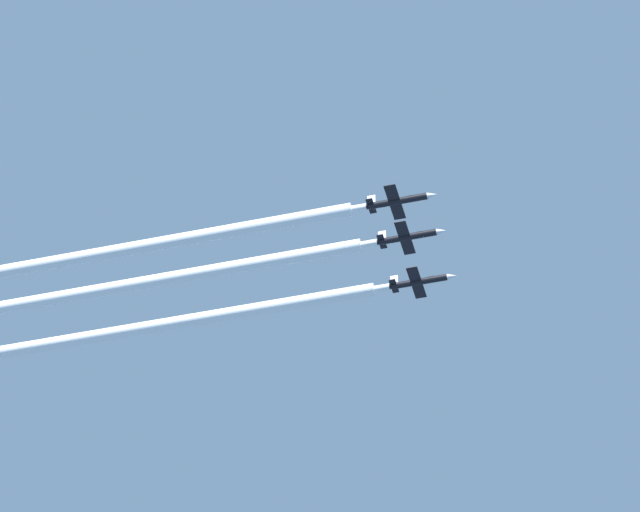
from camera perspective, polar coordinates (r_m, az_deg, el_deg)
jet_far_left at (r=259.24m, az=3.49°, el=-0.87°), size 7.51×10.93×2.63m
jet_inner_left at (r=251.70m, az=3.10°, el=0.67°), size 7.51×10.93×2.63m
jet_center at (r=245.53m, az=2.75°, el=1.91°), size 7.51×10.93×2.63m
smoke_trail_far_left at (r=266.82m, az=-4.50°, el=-2.22°), size 2.02×65.85×2.02m
smoke_trail_inner_left at (r=259.80m, az=-5.39°, el=-0.80°), size 2.02×68.55×2.02m
smoke_trail_center at (r=252.77m, az=-5.15°, el=0.50°), size 2.02×61.22×2.02m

